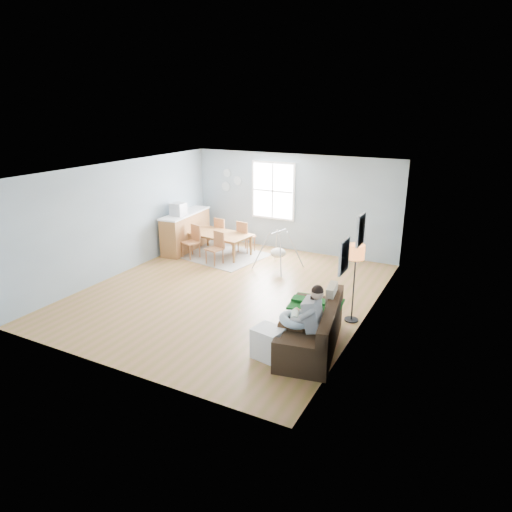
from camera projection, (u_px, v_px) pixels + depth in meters
The scene contains 22 objects.
room at pixel (228, 183), 9.36m from camera, with size 8.40×9.40×3.90m.
window at pixel (273, 191), 12.78m from camera, with size 1.32×0.08×1.62m.
pictures at pixel (353, 242), 7.36m from camera, with size 0.05×1.34×0.74m.
wall_plates at pixel (230, 181), 13.35m from camera, with size 0.67×0.02×0.66m.
sofa at pixel (314, 333), 7.74m from camera, with size 1.22×2.12×0.81m.
green_throw at pixel (316, 304), 8.29m from camera, with size 0.92×0.75×0.04m, color #135519.
beige_pillow at pixel (331, 298), 8.02m from camera, with size 0.13×0.48×0.48m, color #C0B693.
father at pixel (304, 317), 7.39m from camera, with size 0.92×0.46×1.28m.
nursing_pillow at pixel (295, 320), 7.45m from camera, with size 0.52×0.52×0.14m, color silver.
infant at pixel (295, 315), 7.46m from camera, with size 0.21×0.36×0.13m.
toddler at pixel (312, 306), 7.81m from camera, with size 0.52×0.27×0.80m.
floor_lamp at pixel (356, 258), 8.40m from camera, with size 0.31×0.31×1.53m.
storage_cube at pixel (268, 343), 7.47m from camera, with size 0.54×0.50×0.52m.
rug at pixel (220, 254), 12.64m from camera, with size 2.37×1.80×0.01m, color gray.
dining_table at pixel (219, 244), 12.54m from camera, with size 1.71×0.95×0.60m, color olive.
chair_sw at pixel (193, 239), 12.28m from camera, with size 0.50×0.50×0.89m.
chair_se at pixel (216, 246), 11.80m from camera, with size 0.46×0.46×0.85m.
chair_nw at pixel (222, 231), 13.17m from camera, with size 0.44×0.44×0.87m.
chair_ne at pixel (244, 235), 12.67m from camera, with size 0.47×0.47×0.90m.
counter at pixel (186, 231), 12.94m from camera, with size 0.73×1.96×1.08m.
monitor at pixel (178, 209), 12.39m from camera, with size 0.37×0.35×0.34m.
baby_swing at pixel (278, 252), 11.43m from camera, with size 1.14×1.15×0.97m.
Camera 1 is at (4.83, -8.03, 3.99)m, focal length 32.00 mm.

